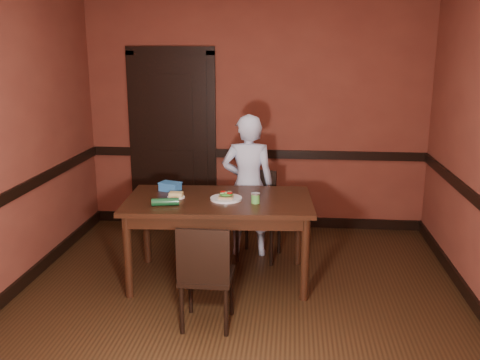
% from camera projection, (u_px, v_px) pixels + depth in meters
% --- Properties ---
extents(floor, '(4.00, 4.50, 0.01)m').
position_uv_depth(floor, '(236.00, 312.00, 4.45)').
color(floor, black).
rests_on(floor, ground).
extents(wall_back, '(4.00, 0.02, 2.70)m').
position_uv_depth(wall_back, '(256.00, 116.00, 6.29)').
color(wall_back, maroon).
rests_on(wall_back, ground).
extents(wall_front, '(4.00, 0.02, 2.70)m').
position_uv_depth(wall_front, '(170.00, 274.00, 1.95)').
color(wall_front, maroon).
rests_on(wall_front, ground).
extents(dado_back, '(4.00, 0.03, 0.10)m').
position_uv_depth(dado_back, '(255.00, 154.00, 6.39)').
color(dado_back, black).
rests_on(dado_back, ground).
extents(baseboard_back, '(4.00, 0.03, 0.12)m').
position_uv_depth(baseboard_back, '(255.00, 221.00, 6.59)').
color(baseboard_back, black).
rests_on(baseboard_back, ground).
extents(baseboard_left, '(0.03, 4.50, 0.12)m').
position_uv_depth(baseboard_left, '(8.00, 295.00, 4.63)').
color(baseboard_left, black).
rests_on(baseboard_left, ground).
extents(door, '(1.05, 0.07, 2.20)m').
position_uv_depth(door, '(173.00, 137.00, 6.42)').
color(door, black).
rests_on(door, ground).
extents(dining_table, '(1.75, 1.06, 0.79)m').
position_uv_depth(dining_table, '(219.00, 240.00, 4.99)').
color(dining_table, black).
rests_on(dining_table, floor).
extents(chair_far, '(0.49, 0.49, 0.90)m').
position_uv_depth(chair_far, '(259.00, 216.00, 5.50)').
color(chair_far, black).
rests_on(chair_far, floor).
extents(chair_near, '(0.40, 0.40, 0.86)m').
position_uv_depth(chair_near, '(207.00, 274.00, 4.17)').
color(chair_near, black).
rests_on(chair_near, floor).
extents(person, '(0.56, 0.38, 1.49)m').
position_uv_depth(person, '(248.00, 186.00, 5.54)').
color(person, silver).
rests_on(person, floor).
extents(sandwich_plate, '(0.29, 0.29, 0.07)m').
position_uv_depth(sandwich_plate, '(226.00, 197.00, 4.86)').
color(sandwich_plate, silver).
rests_on(sandwich_plate, dining_table).
extents(sauce_jar, '(0.08, 0.08, 0.09)m').
position_uv_depth(sauce_jar, '(255.00, 198.00, 4.75)').
color(sauce_jar, '#4F9A40').
rests_on(sauce_jar, dining_table).
extents(cheese_saucer, '(0.16, 0.16, 0.05)m').
position_uv_depth(cheese_saucer, '(176.00, 195.00, 4.93)').
color(cheese_saucer, silver).
rests_on(cheese_saucer, dining_table).
extents(food_tub, '(0.23, 0.19, 0.08)m').
position_uv_depth(food_tub, '(170.00, 186.00, 5.16)').
color(food_tub, '#2E74C2').
rests_on(food_tub, dining_table).
extents(wrapped_veg, '(0.25, 0.12, 0.07)m').
position_uv_depth(wrapped_veg, '(165.00, 202.00, 4.68)').
color(wrapped_veg, '#0F3C1B').
rests_on(wrapped_veg, dining_table).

